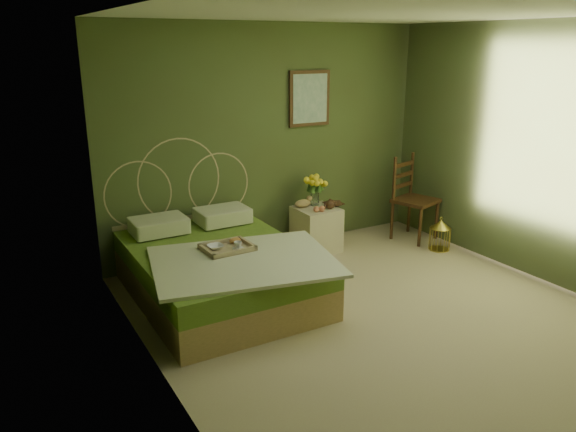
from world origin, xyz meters
TOP-DOWN VIEW (x-y plane):
  - floor at (0.00, 0.00)m, footprint 4.50×4.50m
  - ceiling at (0.00, 0.00)m, footprint 4.50×4.50m
  - wall_back at (0.00, 2.25)m, footprint 4.00×0.00m
  - wall_left at (-2.00, 0.00)m, footprint 0.00×4.50m
  - wall_right at (2.00, 0.00)m, footprint 0.00×4.50m
  - wall_art at (0.52, 2.22)m, footprint 0.54×0.04m
  - bed at (-1.10, 1.29)m, footprint 1.80×2.27m
  - nightstand at (0.43, 1.89)m, footprint 0.47×0.48m
  - chair at (1.70, 1.69)m, footprint 0.58×0.58m
  - birdcage at (1.70, 1.15)m, footprint 0.24×0.24m
  - book_lower at (0.60, 1.90)m, footprint 0.19×0.24m
  - book_upper at (0.60, 1.90)m, footprint 0.23×0.25m
  - cereal_bowl at (-1.17, 1.14)m, footprint 0.15×0.15m
  - coffee_cup at (-0.99, 1.03)m, footprint 0.08×0.08m

SIDE VIEW (x-z plane):
  - floor at x=0.00m, z-range 0.00..0.00m
  - birdcage at x=1.70m, z-range 0.00..0.36m
  - bed at x=-1.10m, z-range -0.40..1.01m
  - nightstand at x=0.43m, z-range -0.13..0.82m
  - book_lower at x=0.60m, z-range 0.52..0.54m
  - book_upper at x=0.60m, z-range 0.54..0.56m
  - cereal_bowl at x=-1.17m, z-range 0.54..0.58m
  - coffee_cup at x=-0.99m, z-range 0.54..0.61m
  - chair at x=1.70m, z-range 0.06..1.11m
  - wall_back at x=0.00m, z-range -0.70..3.30m
  - wall_left at x=-2.00m, z-range -0.95..3.55m
  - wall_right at x=2.00m, z-range -0.95..3.55m
  - wall_art at x=0.52m, z-range 1.43..2.07m
  - ceiling at x=0.00m, z-range 2.60..2.60m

